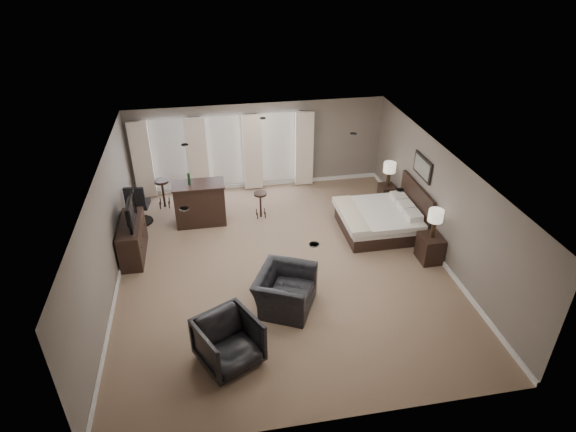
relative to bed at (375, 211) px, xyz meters
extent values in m
cube|color=#7D644F|center=(-2.58, -1.07, -0.62)|extent=(7.60, 8.60, 0.04)
cube|color=silver|center=(-2.58, -1.07, 1.98)|extent=(7.60, 8.60, 0.04)
cube|color=slate|center=(-2.58, 3.18, 0.68)|extent=(7.50, 0.04, 2.60)
cube|color=slate|center=(-2.58, -5.32, 0.68)|extent=(7.50, 0.04, 2.60)
cube|color=slate|center=(-6.33, -1.07, 0.68)|extent=(0.04, 8.50, 2.60)
cube|color=slate|center=(1.17, -1.07, 0.68)|extent=(0.04, 8.50, 2.60)
cube|color=silver|center=(-5.18, 3.12, 0.63)|extent=(1.15, 0.04, 2.05)
cube|color=silver|center=(-3.58, 3.12, 0.63)|extent=(1.15, 0.04, 2.05)
cube|color=silver|center=(-1.98, 3.12, 0.63)|extent=(1.15, 0.04, 2.05)
cube|color=beige|center=(-5.93, 3.00, 0.56)|extent=(0.55, 0.12, 2.30)
cube|color=beige|center=(-4.38, 3.00, 0.56)|extent=(0.55, 0.12, 2.30)
cube|color=beige|center=(-2.78, 3.00, 0.56)|extent=(0.55, 0.12, 2.30)
cube|color=beige|center=(-1.23, 3.00, 0.56)|extent=(0.55, 0.12, 2.30)
cube|color=silver|center=(0.00, 0.00, 0.00)|extent=(1.96, 1.87, 1.25)
cube|color=black|center=(0.89, -1.45, -0.30)|extent=(0.49, 0.60, 0.65)
cube|color=black|center=(0.89, 1.45, -0.36)|extent=(0.40, 0.49, 0.54)
cube|color=beige|center=(0.89, -1.45, 0.38)|extent=(0.34, 0.34, 0.71)
cube|color=beige|center=(0.89, 1.45, 0.27)|extent=(0.35, 0.35, 0.71)
cube|color=slate|center=(1.12, 0.00, 1.13)|extent=(0.04, 0.96, 0.56)
cube|color=black|center=(-6.03, 0.00, -0.18)|extent=(0.50, 1.55, 0.90)
imported|color=black|center=(-6.03, 0.00, 0.34)|extent=(0.62, 1.07, 0.14)
imported|color=black|center=(-2.77, -2.47, -0.08)|extent=(1.28, 1.48, 1.09)
imported|color=black|center=(-4.02, -3.78, -0.11)|extent=(1.32, 1.29, 1.03)
cube|color=black|center=(-4.40, 1.25, -0.04)|extent=(1.35, 0.70, 1.18)
cube|color=black|center=(-5.41, 2.33, -0.21)|extent=(0.46, 0.46, 0.83)
cube|color=black|center=(-2.79, 1.28, -0.26)|extent=(0.39, 0.39, 0.73)
cube|color=black|center=(-6.00, 1.54, -0.04)|extent=(0.66, 0.66, 1.18)
camera|label=1|loc=(-4.08, -10.10, 6.12)|focal=30.00mm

